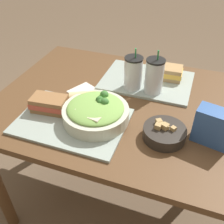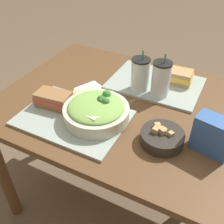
{
  "view_description": "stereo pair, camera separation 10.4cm",
  "coord_description": "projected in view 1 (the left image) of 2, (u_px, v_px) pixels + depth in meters",
  "views": [
    {
      "loc": [
        0.28,
        -0.93,
        1.43
      ],
      "look_at": [
        -0.0,
        -0.16,
        0.79
      ],
      "focal_mm": 42.0,
      "sensor_mm": 36.0,
      "label": 1
    },
    {
      "loc": [
        0.37,
        -0.89,
        1.43
      ],
      "look_at": [
        -0.0,
        -0.16,
        0.79
      ],
      "focal_mm": 42.0,
      "sensor_mm": 36.0,
      "label": 2
    }
  ],
  "objects": [
    {
      "name": "dining_table",
      "position": [
        124.0,
        119.0,
        1.26
      ],
      "size": [
        1.18,
        0.87,
        0.73
      ],
      "color": "brown",
      "rests_on": "ground_plane"
    },
    {
      "name": "salad_bowl",
      "position": [
        96.0,
        112.0,
        1.05
      ],
      "size": [
        0.27,
        0.27,
        0.1
      ],
      "color": "beige",
      "rests_on": "tray_near"
    },
    {
      "name": "tray_far",
      "position": [
        147.0,
        81.0,
        1.33
      ],
      "size": [
        0.44,
        0.31,
        0.01
      ],
      "color": "#99A89E",
      "rests_on": "dining_table"
    },
    {
      "name": "drink_cup_red",
      "position": [
        154.0,
        77.0,
        1.2
      ],
      "size": [
        0.09,
        0.09,
        0.21
      ],
      "color": "silver",
      "rests_on": "tray_far"
    },
    {
      "name": "ground_plane",
      "position": [
        121.0,
        196.0,
        1.65
      ],
      "size": [
        12.0,
        12.0,
        0.0
      ],
      "primitive_type": "plane",
      "color": "brown"
    },
    {
      "name": "sandwich_near",
      "position": [
        49.0,
        104.0,
        1.11
      ],
      "size": [
        0.16,
        0.11,
        0.06
      ],
      "rotation": [
        0.0,
        0.0,
        0.1
      ],
      "color": "olive",
      "rests_on": "tray_near"
    },
    {
      "name": "soup_bowl",
      "position": [
        164.0,
        133.0,
        0.99
      ],
      "size": [
        0.16,
        0.16,
        0.07
      ],
      "color": "#2D2823",
      "rests_on": "dining_table"
    },
    {
      "name": "chip_bag",
      "position": [
        214.0,
        127.0,
        0.95
      ],
      "size": [
        0.15,
        0.1,
        0.14
      ],
      "rotation": [
        0.0,
        0.0,
        -0.21
      ],
      "color": "#335BA3",
      "rests_on": "dining_table"
    },
    {
      "name": "napkin_folded",
      "position": [
        87.0,
        94.0,
        1.24
      ],
      "size": [
        0.21,
        0.19,
        0.0
      ],
      "color": "silver",
      "rests_on": "dining_table"
    },
    {
      "name": "baguette_near",
      "position": [
        83.0,
        98.0,
        1.15
      ],
      "size": [
        0.13,
        0.1,
        0.06
      ],
      "rotation": [
        0.0,
        0.0,
        2.04
      ],
      "color": "#DBBC84",
      "rests_on": "tray_near"
    },
    {
      "name": "sandwich_far",
      "position": [
        167.0,
        72.0,
        1.32
      ],
      "size": [
        0.16,
        0.1,
        0.06
      ],
      "rotation": [
        0.0,
        0.0,
        0.05
      ],
      "color": "tan",
      "rests_on": "tray_far"
    },
    {
      "name": "tray_near",
      "position": [
        72.0,
        121.0,
        1.08
      ],
      "size": [
        0.44,
        0.31,
        0.01
      ],
      "color": "#99A89E",
      "rests_on": "dining_table"
    },
    {
      "name": "drink_cup_dark",
      "position": [
        133.0,
        74.0,
        1.23
      ],
      "size": [
        0.09,
        0.09,
        0.2
      ],
      "color": "silver",
      "rests_on": "tray_far"
    }
  ]
}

